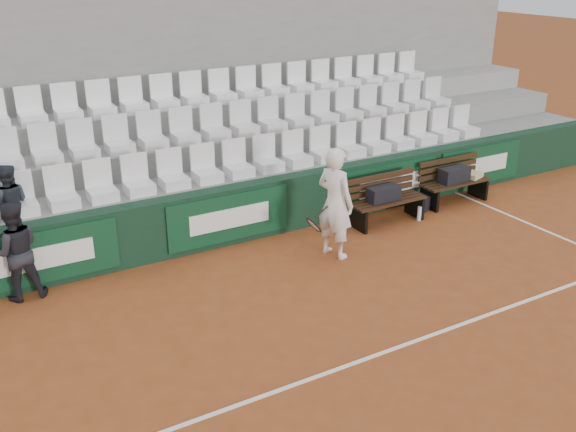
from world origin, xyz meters
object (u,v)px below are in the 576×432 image
object	(u,v)px
bench_left	(387,211)
bench_right	(454,192)
sports_bag_left	(383,194)
tennis_player	(335,203)
water_bottle_far	(419,214)
spectator_c	(4,176)
water_bottle_near	(344,227)
ball_kid	(15,251)
sports_bag_right	(454,175)
sports_bag_ground	(420,204)

from	to	relation	value
bench_left	bench_right	distance (m)	1.80
sports_bag_left	tennis_player	size ratio (longest dim) A/B	0.34
water_bottle_far	spectator_c	world-z (taller)	spectator_c
tennis_player	water_bottle_near	bearing A→B (deg)	43.71
sports_bag_left	ball_kid	bearing A→B (deg)	176.33
bench_right	ball_kid	size ratio (longest dim) A/B	1.01
bench_right	sports_bag_left	size ratio (longest dim) A/B	2.42
sports_bag_right	spectator_c	world-z (taller)	spectator_c
bench_right	water_bottle_far	bearing A→B (deg)	-163.18
bench_right	sports_bag_left	world-z (taller)	sports_bag_left
bench_left	spectator_c	bearing A→B (deg)	169.22
sports_bag_ground	ball_kid	distance (m)	7.27
sports_bag_right	water_bottle_far	distance (m)	1.32
sports_bag_right	sports_bag_ground	world-z (taller)	sports_bag_right
bench_right	sports_bag_right	xyz separation A→B (m)	(-0.04, 0.01, 0.37)
sports_bag_right	bench_right	bearing A→B (deg)	-20.42
ball_kid	sports_bag_right	bearing A→B (deg)	179.08
water_bottle_near	sports_bag_right	bearing A→B (deg)	4.29
water_bottle_far	tennis_player	bearing A→B (deg)	-168.93
sports_bag_ground	spectator_c	size ratio (longest dim) A/B	0.38
bench_right	tennis_player	world-z (taller)	tennis_player
sports_bag_right	water_bottle_far	xyz separation A→B (m)	(-1.17, -0.38, -0.46)
bench_left	sports_bag_ground	world-z (taller)	bench_left
bench_left	tennis_player	bearing A→B (deg)	-158.06
water_bottle_near	tennis_player	distance (m)	1.18
tennis_player	spectator_c	distance (m)	5.01
water_bottle_far	bench_right	bearing A→B (deg)	16.82
ball_kid	spectator_c	size ratio (longest dim) A/B	1.19
bench_left	water_bottle_near	bearing A→B (deg)	-177.33
water_bottle_near	ball_kid	bearing A→B (deg)	175.04
bench_left	ball_kid	xyz separation A→B (m)	(-6.32, 0.42, 0.51)
ball_kid	bench_right	bearing A→B (deg)	178.99
sports_bag_left	water_bottle_far	distance (m)	0.85
spectator_c	water_bottle_near	bearing A→B (deg)	177.23
sports_bag_ground	spectator_c	distance (m)	7.37
spectator_c	sports_bag_right	bearing A→B (deg)	-176.87
spectator_c	sports_bag_left	bearing A→B (deg)	179.66
sports_bag_right	water_bottle_near	size ratio (longest dim) A/B	2.24
water_bottle_near	spectator_c	size ratio (longest dim) A/B	0.22
ball_kid	sports_bag_left	bearing A→B (deg)	177.24
sports_bag_ground	spectator_c	bearing A→B (deg)	171.82
tennis_player	sports_bag_ground	bearing A→B (deg)	17.64
sports_bag_left	water_bottle_near	world-z (taller)	sports_bag_left
bench_right	sports_bag_right	size ratio (longest dim) A/B	2.43
sports_bag_right	spectator_c	size ratio (longest dim) A/B	0.50
sports_bag_ground	water_bottle_near	distance (m)	1.92
bench_right	water_bottle_far	size ratio (longest dim) A/B	5.52
water_bottle_far	sports_bag_ground	bearing A→B (deg)	48.22
bench_left	sports_bag_right	world-z (taller)	sports_bag_right
bench_left	sports_bag_right	bearing A→B (deg)	5.19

